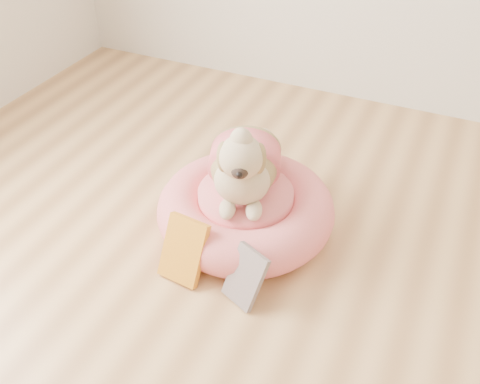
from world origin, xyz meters
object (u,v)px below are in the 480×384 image
at_px(pet_bed, 246,209).
at_px(dog, 244,150).
at_px(book_yellow, 184,250).
at_px(book_white, 245,277).

xyz_separation_m(pet_bed, dog, (-0.01, 0.01, 0.25)).
bearing_deg(book_yellow, dog, 82.20).
xyz_separation_m(dog, book_yellow, (-0.08, -0.31, -0.23)).
relative_size(dog, book_white, 2.36).
height_order(pet_bed, book_white, book_white).
distance_m(dog, book_white, 0.43).
distance_m(pet_bed, dog, 0.25).
bearing_deg(dog, book_white, -85.13).
bearing_deg(book_yellow, pet_bed, 79.62).
bearing_deg(book_white, book_yellow, -159.45).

